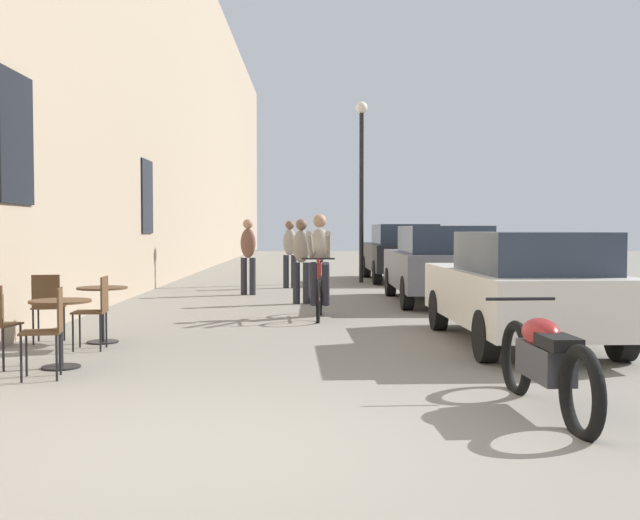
% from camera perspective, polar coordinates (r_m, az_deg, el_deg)
% --- Properties ---
extents(ground_plane, '(88.00, 88.00, 0.00)m').
position_cam_1_polar(ground_plane, '(5.26, -7.81, -13.90)').
color(ground_plane, gray).
extents(building_facade_left, '(0.54, 68.00, 10.82)m').
position_cam_1_polar(building_facade_left, '(19.84, -12.88, 13.78)').
color(building_facade_left, tan).
rests_on(building_facade_left, ground_plane).
extents(cafe_table_near, '(0.64, 0.64, 0.72)m').
position_cam_1_polar(cafe_table_near, '(8.44, -18.99, -4.22)').
color(cafe_table_near, black).
rests_on(cafe_table_near, ground_plane).
extents(cafe_chair_near_toward_wall, '(0.45, 0.45, 0.89)m').
position_cam_1_polar(cafe_chair_near_toward_wall, '(7.89, -19.76, -4.71)').
color(cafe_chair_near_toward_wall, black).
rests_on(cafe_chair_near_toward_wall, ground_plane).
extents(cafe_table_mid, '(0.64, 0.64, 0.72)m').
position_cam_1_polar(cafe_table_mid, '(10.14, -16.10, -3.10)').
color(cafe_table_mid, black).
rests_on(cafe_table_mid, ground_plane).
extents(cafe_chair_mid_toward_street, '(0.40, 0.40, 0.89)m').
position_cam_1_polar(cafe_chair_mid_toward_street, '(9.59, -16.54, -3.43)').
color(cafe_chair_mid_toward_street, black).
rests_on(cafe_chair_mid_toward_street, ground_plane).
extents(cafe_chair_mid_toward_wall, '(0.43, 0.43, 0.89)m').
position_cam_1_polar(cafe_chair_mid_toward_wall, '(10.27, -19.86, -3.10)').
color(cafe_chair_mid_toward_wall, black).
rests_on(cafe_chair_mid_toward_wall, ground_plane).
extents(cyclist_on_bicycle, '(0.52, 1.76, 1.74)m').
position_cam_1_polar(cyclist_on_bicycle, '(12.45, -0.04, -0.66)').
color(cyclist_on_bicycle, black).
rests_on(cyclist_on_bicycle, ground_plane).
extents(pedestrian_near, '(0.38, 0.29, 1.66)m').
position_cam_1_polar(pedestrian_near, '(14.73, -1.41, 0.29)').
color(pedestrian_near, '#26262D').
rests_on(pedestrian_near, ground_plane).
extents(pedestrian_mid, '(0.38, 0.30, 1.68)m').
position_cam_1_polar(pedestrian_mid, '(16.81, -5.44, 0.59)').
color(pedestrian_mid, '#26262D').
rests_on(pedestrian_mid, ground_plane).
extents(pedestrian_far, '(0.35, 0.25, 1.67)m').
position_cam_1_polar(pedestrian_far, '(18.68, -2.29, 0.76)').
color(pedestrian_far, '#26262D').
rests_on(pedestrian_far, ground_plane).
extents(street_lamp, '(0.32, 0.32, 4.90)m').
position_cam_1_polar(street_lamp, '(20.65, 3.15, 6.93)').
color(street_lamp, black).
rests_on(street_lamp, ground_plane).
extents(parked_car_nearest, '(1.80, 4.07, 1.43)m').
position_cam_1_polar(parked_car_nearest, '(9.86, 14.91, -1.94)').
color(parked_car_nearest, beige).
rests_on(parked_car_nearest, ground_plane).
extents(parked_car_second, '(1.82, 4.28, 1.52)m').
position_cam_1_polar(parked_car_second, '(15.11, 9.00, -0.23)').
color(parked_car_second, '#595960').
rests_on(parked_car_second, ground_plane).
extents(parked_car_third, '(1.95, 4.49, 1.59)m').
position_cam_1_polar(parked_car_third, '(21.26, 6.20, 0.63)').
color(parked_car_third, black).
rests_on(parked_car_third, ground_plane).
extents(parked_motorcycle, '(0.62, 2.15, 0.92)m').
position_cam_1_polar(parked_motorcycle, '(6.38, 16.67, -7.35)').
color(parked_motorcycle, black).
rests_on(parked_motorcycle, ground_plane).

